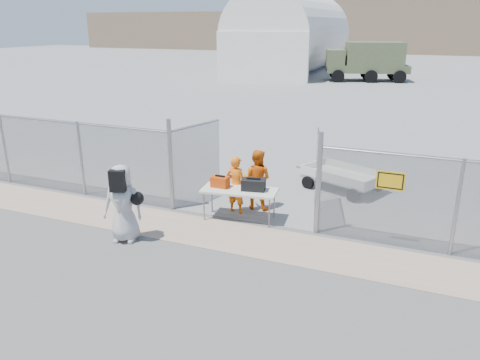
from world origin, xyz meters
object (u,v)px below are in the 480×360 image
at_px(security_worker_left, 236,185).
at_px(security_worker_right, 257,179).
at_px(visitor, 123,203).
at_px(folding_table, 239,204).
at_px(utility_trailer, 343,179).

xyz_separation_m(security_worker_left, security_worker_right, (0.40, 0.51, 0.05)).
height_order(security_worker_right, visitor, visitor).
relative_size(folding_table, security_worker_left, 1.22).
xyz_separation_m(security_worker_right, visitor, (-2.14, -3.06, 0.09)).
distance_m(security_worker_left, security_worker_right, 0.65).
height_order(security_worker_left, visitor, visitor).
height_order(folding_table, security_worker_left, security_worker_left).
relative_size(folding_table, security_worker_right, 1.15).
bearing_deg(visitor, utility_trailer, 37.61).
bearing_deg(utility_trailer, security_worker_left, -105.22).
bearing_deg(folding_table, security_worker_left, 116.01).
height_order(security_worker_left, utility_trailer, security_worker_left).
xyz_separation_m(folding_table, security_worker_right, (0.14, 0.89, 0.42)).
distance_m(folding_table, utility_trailer, 3.85).
bearing_deg(visitor, security_worker_right, 39.23).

